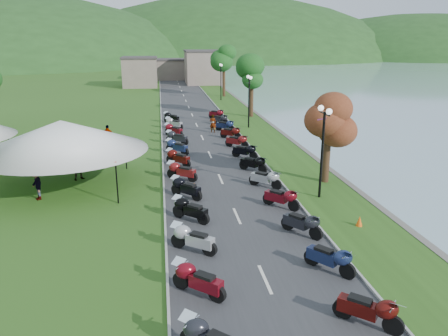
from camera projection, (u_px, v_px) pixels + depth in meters
name	position (u px, v px, depth m)	size (l,w,h in m)	color
road	(197.00, 125.00, 44.47)	(7.00, 120.00, 0.02)	#37373A
hills_backdrop	(167.00, 58.00, 196.20)	(360.00, 120.00, 76.00)	#285621
far_building	(167.00, 70.00, 86.16)	(18.00, 16.00, 5.00)	gray
moto_row_left	(185.00, 189.00, 24.02)	(2.60, 47.26, 1.10)	#331411
moto_row_right	(254.00, 163.00, 28.86)	(2.60, 41.78, 1.10)	#331411
vendor_tent_main	(64.00, 154.00, 25.51)	(6.52, 6.52, 4.00)	white
tree_lakeside	(328.00, 132.00, 26.03)	(2.25, 2.25, 6.24)	#1F5E1D
pedestrian_a	(75.00, 162.00, 31.09)	(0.63, 0.46, 1.74)	slate
pedestrian_b	(85.00, 155.00, 33.01)	(0.84, 0.46, 1.73)	slate
pedestrian_c	(38.00, 200.00, 23.97)	(1.17, 0.49, 1.82)	slate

